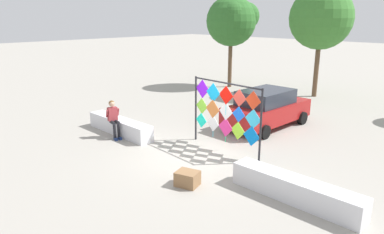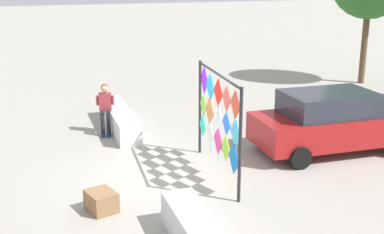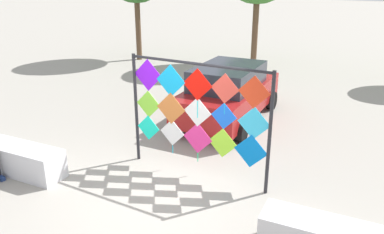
# 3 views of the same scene
# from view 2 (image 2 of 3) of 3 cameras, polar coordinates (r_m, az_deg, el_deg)

# --- Properties ---
(ground) EXTENTS (120.00, 120.00, 0.00)m
(ground) POSITION_cam_2_polar(r_m,az_deg,el_deg) (12.02, -3.46, -6.62)
(ground) COLOR #9E998E
(plaza_ledge_left) EXTENTS (3.55, 0.62, 0.62)m
(plaza_ledge_left) POSITION_cam_2_polar(r_m,az_deg,el_deg) (15.48, -8.11, -0.26)
(plaza_ledge_left) COLOR silver
(plaza_ledge_left) RESTS_ON ground
(kite_display_rack) EXTENTS (3.12, 0.26, 2.45)m
(kite_display_rack) POSITION_cam_2_polar(r_m,az_deg,el_deg) (11.65, 2.90, 0.38)
(kite_display_rack) COLOR #232328
(kite_display_rack) RESTS_ON ground
(seated_vendor) EXTENTS (0.67, 0.55, 1.47)m
(seated_vendor) POSITION_cam_2_polar(r_m,az_deg,el_deg) (14.99, -9.68, 1.31)
(seated_vendor) COLOR black
(seated_vendor) RESTS_ON ground
(parked_car) EXTENTS (2.05, 4.18, 1.61)m
(parked_car) POSITION_cam_2_polar(r_m,az_deg,el_deg) (13.85, 15.30, -0.47)
(parked_car) COLOR maroon
(parked_car) RESTS_ON ground
(cardboard_box_large) EXTENTS (0.74, 0.67, 0.41)m
(cardboard_box_large) POSITION_cam_2_polar(r_m,az_deg,el_deg) (10.46, -10.10, -9.26)
(cardboard_box_large) COLOR olive
(cardboard_box_large) RESTS_ON ground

